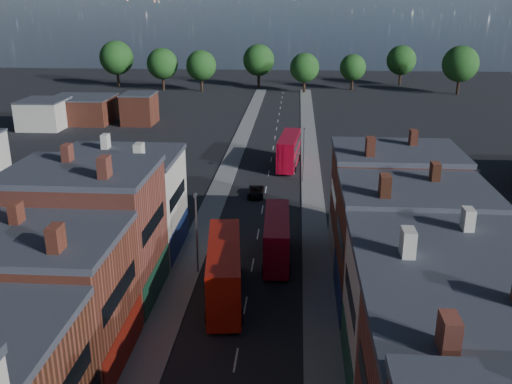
# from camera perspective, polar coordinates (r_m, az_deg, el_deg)

# --- Properties ---
(pavement_west) EXTENTS (3.00, 200.00, 0.12)m
(pavement_west) POSITION_cam_1_polar(r_m,az_deg,el_deg) (74.98, -4.23, -1.07)
(pavement_west) COLOR gray
(pavement_west) RESTS_ON ground
(pavement_east) EXTENTS (3.00, 200.00, 0.12)m
(pavement_east) POSITION_cam_1_polar(r_m,az_deg,el_deg) (74.27, 5.75, -1.32)
(pavement_east) COLOR gray
(pavement_east) RESTS_ON ground
(lamp_post_2) EXTENTS (0.25, 0.70, 8.12)m
(lamp_post_2) POSITION_cam_1_polar(r_m,az_deg,el_deg) (54.70, -5.97, -3.59)
(lamp_post_2) COLOR slate
(lamp_post_2) RESTS_ON ground
(lamp_post_3) EXTENTS (0.25, 0.70, 8.12)m
(lamp_post_3) POSITION_cam_1_polar(r_m,az_deg,el_deg) (82.43, 4.79, 4.12)
(lamp_post_3) COLOR slate
(lamp_post_3) RESTS_ON ground
(bus_0) EXTENTS (4.13, 12.47, 5.28)m
(bus_0) POSITION_cam_1_polar(r_m,az_deg,el_deg) (50.42, -3.19, -7.84)
(bus_0) COLOR #AC1609
(bus_0) RESTS_ON ground
(bus_1) EXTENTS (2.97, 10.88, 4.67)m
(bus_1) POSITION_cam_1_polar(r_m,az_deg,el_deg) (58.04, 2.09, -4.48)
(bus_1) COLOR #9E0918
(bus_1) RESTS_ON ground
(bus_2) EXTENTS (3.72, 11.91, 5.06)m
(bus_2) POSITION_cam_1_polar(r_m,az_deg,el_deg) (90.69, 3.31, 4.21)
(bus_2) COLOR #9F071B
(bus_2) RESTS_ON ground
(car_2) EXTENTS (2.21, 4.61, 1.27)m
(car_2) POSITION_cam_1_polar(r_m,az_deg,el_deg) (77.20, -0.01, 0.02)
(car_2) COLOR black
(car_2) RESTS_ON ground
(car_3) EXTENTS (2.02, 4.16, 1.16)m
(car_3) POSITION_cam_1_polar(r_m,az_deg,el_deg) (88.52, 3.31, 2.41)
(car_3) COLOR silver
(car_3) RESTS_ON ground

